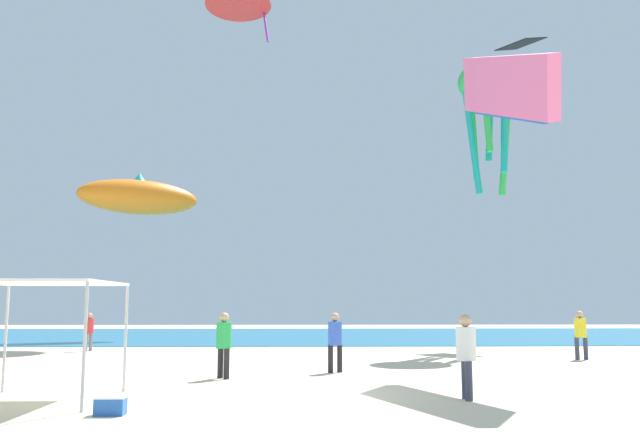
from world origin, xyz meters
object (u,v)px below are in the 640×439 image
(person_far_shore, at_px, (335,337))
(kite_inflatable_orange, at_px, (139,197))
(person_near_tent, at_px, (89,329))
(cooler_box, at_px, (110,406))
(person_rightmost, at_px, (580,331))
(kite_parafoil_pink, at_px, (506,87))
(kite_delta_red, at_px, (238,0))
(person_leftmost, at_px, (466,349))
(person_central, at_px, (224,340))
(canopy_tent, at_px, (44,287))
(kite_diamond_black, at_px, (521,47))
(kite_octopus_green, at_px, (487,89))

(person_far_shore, xyz_separation_m, kite_inflatable_orange, (-11.51, 20.25, 7.89))
(person_near_tent, relative_size, cooler_box, 3.07)
(person_rightmost, bearing_deg, person_near_tent, -12.04)
(person_far_shore, bearing_deg, person_rightmost, 179.08)
(kite_inflatable_orange, bearing_deg, person_near_tent, -113.09)
(person_near_tent, relative_size, kite_parafoil_pink, 0.27)
(kite_delta_red, bearing_deg, kite_parafoil_pink, 99.76)
(person_leftmost, bearing_deg, person_near_tent, 41.59)
(person_central, bearing_deg, kite_delta_red, 147.01)
(canopy_tent, xyz_separation_m, kite_delta_red, (1.42, 26.79, 20.09))
(person_central, xyz_separation_m, kite_parafoil_pink, (8.76, 0.58, 7.90))
(kite_diamond_black, bearing_deg, person_rightmost, -46.43)
(person_near_tent, distance_m, person_rightmost, 21.47)
(person_rightmost, distance_m, kite_octopus_green, 13.08)
(person_near_tent, height_order, person_far_shore, person_far_shore)
(person_near_tent, bearing_deg, kite_parafoil_pink, 78.95)
(kite_diamond_black, distance_m, kite_delta_red, 18.84)
(canopy_tent, relative_size, cooler_box, 5.45)
(cooler_box, bearing_deg, kite_delta_red, 91.41)
(person_near_tent, xyz_separation_m, person_leftmost, (13.60, -15.92, 0.08))
(person_far_shore, bearing_deg, person_central, 0.38)
(canopy_tent, height_order, kite_diamond_black, kite_diamond_black)
(cooler_box, bearing_deg, kite_octopus_green, 54.37)
(person_central, relative_size, cooler_box, 3.31)
(person_leftmost, bearing_deg, canopy_tent, 90.88)
(person_leftmost, xyz_separation_m, person_far_shore, (-2.66, 6.03, -0.02))
(person_near_tent, height_order, kite_parafoil_pink, kite_parafoil_pink)
(person_far_shore, relative_size, kite_inflatable_orange, 0.24)
(kite_diamond_black, distance_m, kite_octopus_green, 10.07)
(person_leftmost, height_order, kite_delta_red, kite_delta_red)
(person_far_shore, bearing_deg, kite_inflatable_orange, -86.33)
(cooler_box, relative_size, kite_parafoil_pink, 0.09)
(canopy_tent, relative_size, kite_inflatable_orange, 0.40)
(person_leftmost, height_order, person_far_shore, person_leftmost)
(person_rightmost, bearing_deg, person_leftmost, 58.12)
(kite_inflatable_orange, xyz_separation_m, kite_octopus_green, (19.66, -10.13, 3.86))
(canopy_tent, distance_m, person_central, 5.79)
(cooler_box, bearing_deg, kite_inflatable_orange, 103.54)
(person_leftmost, height_order, kite_parafoil_pink, kite_parafoil_pink)
(kite_diamond_black, relative_size, kite_parafoil_pink, 0.55)
(canopy_tent, distance_m, person_near_tent, 16.47)
(person_rightmost, bearing_deg, cooler_box, 42.73)
(kite_parafoil_pink, xyz_separation_m, kite_octopus_green, (2.71, 11.18, 3.83))
(person_leftmost, relative_size, person_central, 1.00)
(person_leftmost, distance_m, kite_parafoil_pink, 9.73)
(cooler_box, bearing_deg, person_central, 77.16)
(person_far_shore, relative_size, kite_octopus_green, 0.28)
(canopy_tent, bearing_deg, person_rightmost, 32.35)
(person_leftmost, bearing_deg, kite_delta_red, 17.90)
(cooler_box, height_order, kite_diamond_black, kite_diamond_black)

